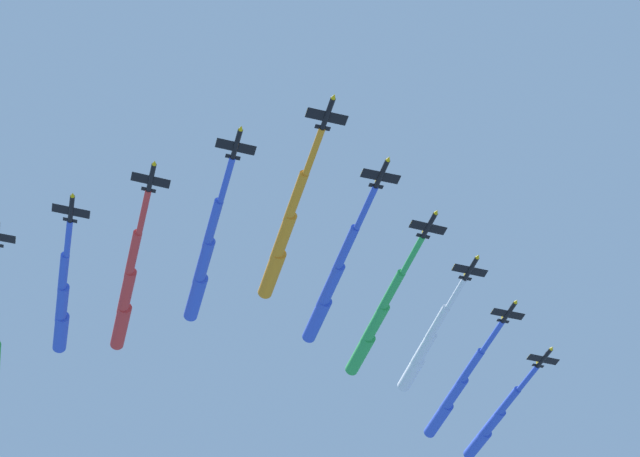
# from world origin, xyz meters

# --- Properties ---
(jet_lead) EXTENTS (61.92, 32.71, 3.74)m
(jet_lead) POSITION_xyz_m (1.04, 8.81, 194.05)
(jet_lead) COLOR black
(jet_port_inner) EXTENTS (63.41, 34.04, 3.69)m
(jet_port_inner) POSITION_xyz_m (21.76, 1.99, 194.19)
(jet_port_inner) COLOR black
(jet_starboard_inner) EXTENTS (63.25, 33.50, 3.77)m
(jet_starboard_inner) POSITION_xyz_m (7.50, 29.74, 195.08)
(jet_starboard_inner) COLOR black
(jet_port_mid) EXTENTS (62.45, 34.00, 3.78)m
(jet_port_mid) POSITION_xyz_m (40.84, -5.78, 194.77)
(jet_port_mid) COLOR black
(jet_starboard_mid) EXTENTS (65.40, 35.51, 3.78)m
(jet_starboard_mid) POSITION_xyz_m (14.50, 51.50, 194.50)
(jet_starboard_mid) COLOR black
(jet_port_outer) EXTENTS (56.30, 29.43, 3.79)m
(jet_port_outer) POSITION_xyz_m (56.55, -16.51, 196.11)
(jet_port_outer) COLOR black
(jet_starboard_outer) EXTENTS (57.51, 30.14, 3.79)m
(jet_starboard_outer) POSITION_xyz_m (14.96, 68.40, 194.08)
(jet_starboard_outer) COLOR black
(jet_trail_port) EXTENTS (63.84, 33.23, 3.77)m
(jet_trail_port) POSITION_xyz_m (81.21, -21.74, 195.78)
(jet_trail_port) COLOR black
(jet_tail_end) EXTENTS (56.10, 30.49, 3.76)m
(jet_tail_end) POSITION_xyz_m (95.90, -31.21, 193.54)
(jet_tail_end) COLOR black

